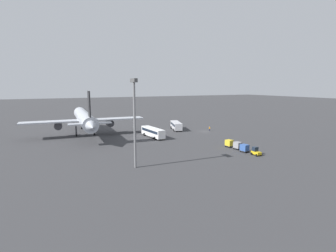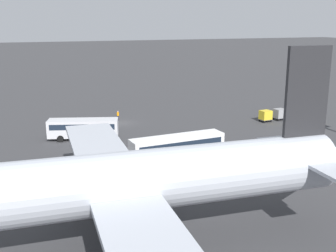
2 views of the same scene
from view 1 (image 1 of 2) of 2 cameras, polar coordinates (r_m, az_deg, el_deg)
ground_plane at (r=100.71m, az=7.97°, el=-1.17°), size 600.00×600.00×0.00m
airplane at (r=95.96m, az=-17.74°, el=1.59°), size 47.35×40.79×15.81m
shuttle_bus_near at (r=103.09m, az=1.80°, el=0.19°), size 10.92×5.81×3.09m
shuttle_bus_far at (r=88.35m, az=-3.31°, el=-1.24°), size 12.83×3.73×3.19m
baggage_tug at (r=69.56m, az=18.58°, el=-5.29°), size 2.41×1.65×2.10m
worker_person at (r=101.85m, az=9.05°, el=-0.58°), size 0.38×0.38×1.74m
cargo_cart_blue at (r=71.63m, az=16.32°, el=-4.57°), size 2.19×1.91×2.06m
cargo_cart_grey at (r=74.23m, az=14.92°, el=-4.05°), size 2.19×1.91×2.06m
cargo_cart_yellow at (r=76.40m, az=13.17°, el=-3.62°), size 2.19×1.91×2.06m
light_pole at (r=54.65m, az=-7.32°, el=2.51°), size 2.80×0.70×18.77m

